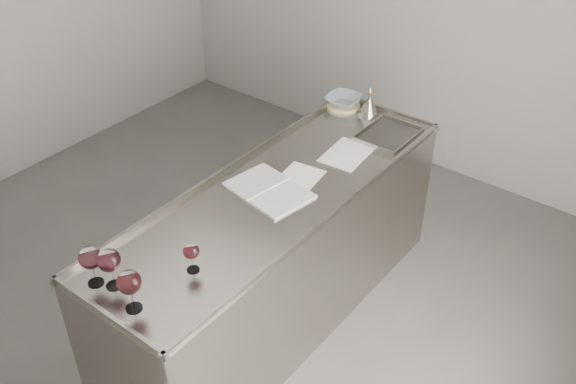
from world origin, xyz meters
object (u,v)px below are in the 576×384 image
Objects in this scene: wine_glass_right at (129,283)px; counter at (277,256)px; wine_funnel at (369,107)px; wine_glass_left at (90,259)px; ceramic_bowl at (344,100)px; wine_glass_small at (191,252)px; wine_glass_middle at (109,261)px; notebook at (269,190)px.

counter is at bearing 92.99° from wine_glass_right.
wine_glass_left is at bearing -93.52° from wine_funnel.
wine_funnel is at bearing -0.00° from ceramic_bowl.
counter is 15.27× the size of wine_glass_small.
wine_glass_middle reaches higher than wine_glass_left.
wine_funnel is at bearing 101.09° from notebook.
wine_glass_small is at bearing -84.96° from wine_funnel.
wine_glass_right reaches higher than ceramic_bowl.
wine_glass_right is 1.02× the size of wine_funnel.
wine_glass_left is 2.17m from wine_funnel.
wine_glass_small is at bearing -78.79° from ceramic_bowl.
wine_glass_middle is 0.43× the size of notebook.
wine_funnel is at bearing 86.48° from wine_glass_left.
wine_funnel reaches higher than ceramic_bowl.
ceramic_bowl reaches higher than notebook.
wine_glass_middle is at bearing 167.70° from wine_glass_right.
wine_glass_right is at bearing -75.24° from notebook.
notebook is (-0.10, 1.07, -0.15)m from wine_glass_right.
wine_glass_right reaches higher than notebook.
counter is 10.26× the size of ceramic_bowl.
wine_glass_small is 0.74m from notebook.
notebook is at bearing 81.22° from wine_glass_left.
ceramic_bowl is at bearing 111.39° from notebook.
wine_glass_left is at bearing -88.22° from ceramic_bowl.
counter is 1.23m from ceramic_bowl.
ceramic_bowl is at bearing 98.73° from wine_glass_right.
wine_glass_small is at bearing -70.53° from notebook.
counter is 11.29× the size of wine_glass_right.
wine_glass_right reaches higher than wine_glass_middle.
wine_glass_middle is 1.34× the size of wine_glass_small.
ceramic_bowl is at bearing 180.00° from wine_funnel.
wine_glass_right is 2.19m from ceramic_bowl.
notebook is at bearing -78.03° from ceramic_bowl.
wine_glass_left reaches higher than wine_funnel.
wine_funnel reaches higher than counter.
wine_glass_middle reaches higher than ceramic_bowl.
notebook is 2.12× the size of ceramic_bowl.
counter is 4.85× the size of notebook.
wine_glass_small reaches higher than ceramic_bowl.
wine_glass_left is 2.16m from ceramic_bowl.
wine_glass_right is 0.34m from wine_glass_small.
wine_glass_right is 1.08m from notebook.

